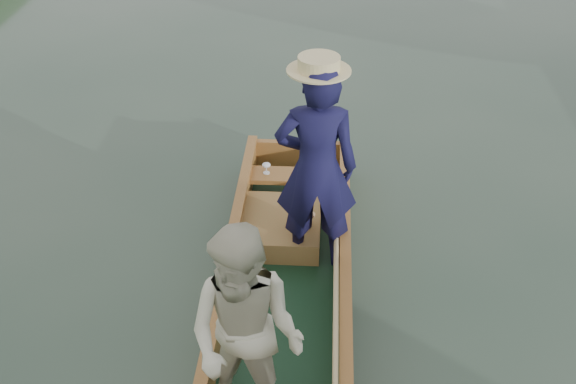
{
  "coord_description": "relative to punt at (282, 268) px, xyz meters",
  "views": [
    {
      "loc": [
        0.32,
        -4.52,
        4.31
      ],
      "look_at": [
        0.0,
        0.6,
        0.95
      ],
      "focal_mm": 45.0,
      "sensor_mm": 36.0,
      "label": 1
    }
  ],
  "objects": [
    {
      "name": "punt",
      "position": [
        0.0,
        0.0,
        0.0
      ],
      "size": [
        1.26,
        5.0,
        2.08
      ],
      "color": "black",
      "rests_on": "ground"
    },
    {
      "name": "ground",
      "position": [
        0.0,
        0.09,
        -0.68
      ],
      "size": [
        120.0,
        120.0,
        0.0
      ],
      "primitive_type": "plane",
      "color": "#283D30",
      "rests_on": "ground"
    }
  ]
}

